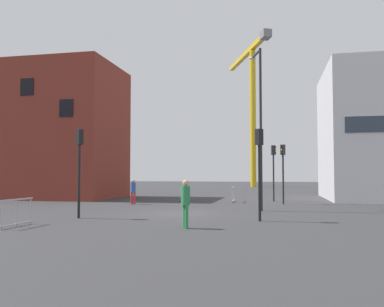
{
  "coord_description": "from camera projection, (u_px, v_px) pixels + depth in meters",
  "views": [
    {
      "loc": [
        4.91,
        -20.38,
        2.06
      ],
      "look_at": [
        0.0,
        3.37,
        3.25
      ],
      "focal_mm": 37.74,
      "sensor_mm": 36.0,
      "label": 1
    }
  ],
  "objects": [
    {
      "name": "safety_barrier_left_run",
      "position": [
        17.0,
        212.0,
        15.55
      ],
      "size": [
        0.13,
        1.87,
        1.08
      ],
      "color": "#9EA0A5",
      "rests_on": "ground"
    },
    {
      "name": "streetlamp_tall",
      "position": [
        260.0,
        117.0,
        22.48
      ],
      "size": [
        0.8,
        1.67,
        9.04
      ],
      "color": "#232326",
      "rests_on": "ground"
    },
    {
      "name": "traffic_light_near",
      "position": [
        79.0,
        159.0,
        18.65
      ],
      "size": [
        0.38,
        0.35,
        4.09
      ],
      "color": "black",
      "rests_on": "ground"
    },
    {
      "name": "safety_barrier_mid_span",
      "position": [
        233.0,
        194.0,
        28.94
      ],
      "size": [
        0.09,
        1.99,
        1.08
      ],
      "color": "#9EA0A5",
      "rests_on": "ground"
    },
    {
      "name": "traffic_light_island",
      "position": [
        259.0,
        159.0,
        17.49
      ],
      "size": [
        0.37,
        0.37,
        3.99
      ],
      "color": "black",
      "rests_on": "ground"
    },
    {
      "name": "pedestrian_waiting",
      "position": [
        186.0,
        200.0,
        15.12
      ],
      "size": [
        0.34,
        0.34,
        1.82
      ],
      "color": "#2D844C",
      "rests_on": "ground"
    },
    {
      "name": "traffic_cone_on_verge",
      "position": [
        184.0,
        197.0,
        29.37
      ],
      "size": [
        0.69,
        0.69,
        0.7
      ],
      "color": "black",
      "rests_on": "ground"
    },
    {
      "name": "traffic_light_crosswalk",
      "position": [
        283.0,
        164.0,
        27.18
      ],
      "size": [
        0.35,
        0.39,
        4.0
      ],
      "color": "#232326",
      "rests_on": "ground"
    },
    {
      "name": "construction_crane",
      "position": [
        252.0,
        90.0,
        62.25
      ],
      "size": [
        7.84,
        18.6,
        21.92
      ],
      "color": "gold",
      "rests_on": "ground"
    },
    {
      "name": "ground",
      "position": [
        179.0,
        213.0,
        20.82
      ],
      "size": [
        160.0,
        160.0,
        0.0
      ],
      "primitive_type": "plane",
      "color": "#333335"
    },
    {
      "name": "traffic_light_verge",
      "position": [
        274.0,
        164.0,
        29.64
      ],
      "size": [
        0.39,
        0.32,
        4.12
      ],
      "color": "#232326",
      "rests_on": "ground"
    },
    {
      "name": "brick_building",
      "position": [
        54.0,
        132.0,
        34.09
      ],
      "size": [
        10.91,
        7.66,
        11.04
      ],
      "color": "maroon",
      "rests_on": "ground"
    },
    {
      "name": "pedestrian_walking",
      "position": [
        133.0,
        190.0,
        26.81
      ],
      "size": [
        0.34,
        0.34,
        1.67
      ],
      "color": "red",
      "rests_on": "ground"
    }
  ]
}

